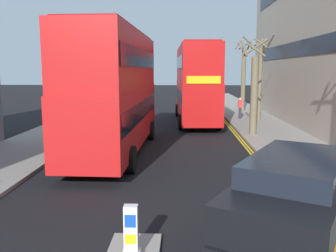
# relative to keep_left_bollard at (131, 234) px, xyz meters

# --- Properties ---
(sidewalk_right) EXTENTS (4.00, 80.00, 0.14)m
(sidewalk_right) POSITION_rel_keep_left_bollard_xyz_m (6.50, 11.50, -0.54)
(sidewalk_right) COLOR gray
(sidewalk_right) RESTS_ON ground
(sidewalk_left) EXTENTS (4.00, 80.00, 0.14)m
(sidewalk_left) POSITION_rel_keep_left_bollard_xyz_m (-6.50, 11.50, -0.54)
(sidewalk_left) COLOR gray
(sidewalk_left) RESTS_ON ground
(kerb_line_outer) EXTENTS (0.10, 56.00, 0.01)m
(kerb_line_outer) POSITION_rel_keep_left_bollard_xyz_m (4.40, 9.50, -0.60)
(kerb_line_outer) COLOR yellow
(kerb_line_outer) RESTS_ON ground
(kerb_line_inner) EXTENTS (0.10, 56.00, 0.01)m
(kerb_line_inner) POSITION_rel_keep_left_bollard_xyz_m (4.24, 9.50, -0.60)
(kerb_line_inner) COLOR yellow
(kerb_line_inner) RESTS_ON ground
(keep_left_bollard) EXTENTS (0.36, 0.28, 1.11)m
(keep_left_bollard) POSITION_rel_keep_left_bollard_xyz_m (0.00, 0.00, 0.00)
(keep_left_bollard) COLOR silver
(keep_left_bollard) RESTS_ON traffic_island
(double_decker_bus_away) EXTENTS (3.01, 10.87, 5.64)m
(double_decker_bus_away) POSITION_rel_keep_left_bollard_xyz_m (-2.05, 9.83, 2.42)
(double_decker_bus_away) COLOR red
(double_decker_bus_away) RESTS_ON ground
(double_decker_bus_oncoming) EXTENTS (3.13, 10.90, 5.64)m
(double_decker_bus_oncoming) POSITION_rel_keep_left_bollard_xyz_m (2.05, 19.86, 2.42)
(double_decker_bus_oncoming) COLOR red
(double_decker_bus_oncoming) RESTS_ON ground
(taxi_minivan) EXTENTS (3.94, 5.11, 2.12)m
(taxi_minivan) POSITION_rel_keep_left_bollard_xyz_m (3.29, 0.34, 0.46)
(taxi_minivan) COLOR black
(taxi_minivan) RESTS_ON ground
(pedestrian_far) EXTENTS (0.34, 0.22, 1.62)m
(pedestrian_far) POSITION_rel_keep_left_bollard_xyz_m (5.53, 21.12, 0.38)
(pedestrian_far) COLOR #2D2D38
(pedestrian_far) RESTS_ON sidewalk_right
(street_tree_near) EXTENTS (1.48, 1.42, 6.23)m
(street_tree_near) POSITION_rel_keep_left_bollard_xyz_m (6.66, 19.68, 2.48)
(street_tree_near) COLOR #6B6047
(street_tree_near) RESTS_ON sidewalk_right
(street_tree_mid) EXTENTS (1.62, 1.62, 5.57)m
(street_tree_mid) POSITION_rel_keep_left_bollard_xyz_m (5.18, 14.25, 2.03)
(street_tree_mid) COLOR #6B6047
(street_tree_mid) RESTS_ON sidewalk_right
(street_tree_distant) EXTENTS (1.91, 1.92, 6.63)m
(street_tree_distant) POSITION_rel_keep_left_bollard_xyz_m (6.62, 26.59, 2.65)
(street_tree_distant) COLOR #6B6047
(street_tree_distant) RESTS_ON sidewalk_right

